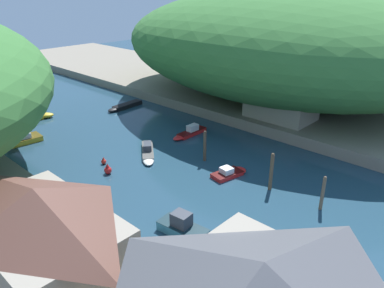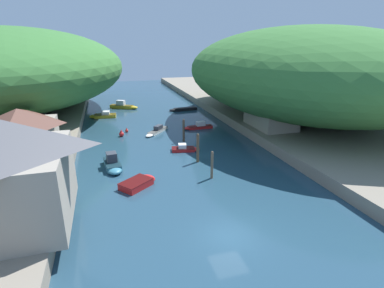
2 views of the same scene
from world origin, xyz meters
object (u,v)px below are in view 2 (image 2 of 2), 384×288
Objects in this scene: boat_near_quay at (186,149)px; boat_mid_channel at (113,164)px; boat_yellow_tender at (103,115)px; channel_buoy_near at (121,134)px; boat_white_cruiser at (139,182)px; channel_buoy_far at (127,131)px; person_on_quay at (44,188)px; boat_moored_right at (182,109)px; boathouse_shed at (21,133)px; right_bank_cottage at (271,112)px; boat_red_skiff at (156,131)px; person_by_boathouse at (39,188)px; boat_navy_launch at (197,127)px; boat_far_upstream at (124,106)px.

boat_mid_channel is at bearing -58.48° from boat_near_quay.
boat_yellow_tender is 13.60m from channel_buoy_near.
boat_yellow_tender is (-3.25, 30.37, 0.02)m from boat_white_cruiser.
person_on_quay reaches higher than channel_buoy_far.
boat_moored_right is 24.08m from boat_near_quay.
boathouse_shed is 1.26× the size of right_bank_cottage.
boat_yellow_tender reaches higher than boat_moored_right.
boat_red_skiff reaches higher than boat_moored_right.
boat_yellow_tender is at bearing -9.49° from person_by_boathouse.
boat_red_skiff reaches higher than boat_near_quay.
boat_white_cruiser is 0.85× the size of boat_mid_channel.
channel_buoy_far is 23.48m from person_on_quay.
person_by_boathouse is (-8.51, -21.87, 2.00)m from channel_buoy_far.
boat_moored_right is at bearing -125.11° from boat_mid_channel.
boat_near_quay is 24.25m from boat_yellow_tender.
boat_mid_channel is (-23.35, -6.56, -3.04)m from right_bank_cottage.
person_by_boathouse is at bearing 135.97° from boat_navy_launch.
right_bank_cottage reaches higher than boat_near_quay.
boat_mid_channel is 9.92m from boat_near_quay.
boat_near_quay is at bearing 42.91° from boat_far_upstream.
boathouse_shed reaches higher than person_by_boathouse.
boat_near_quay is at bearing -54.54° from person_by_boathouse.
right_bank_cottage is 32.33m from person_on_quay.
boat_navy_launch is at bearing -136.66° from boat_red_skiff.
channel_buoy_far is (-12.28, -12.77, 0.02)m from boat_moored_right.
boathouse_shed is at bearing 8.65° from boat_far_upstream.
boat_mid_channel is at bearing -17.03° from person_on_quay.
channel_buoy_near is at bearing -114.63° from channel_buoy_far.
boat_white_cruiser is 30.54m from boat_yellow_tender.
right_bank_cottage reaches higher than boat_yellow_tender.
boat_navy_launch reaches higher than boat_moored_right.
person_on_quay is (-7.90, -2.89, 1.96)m from boat_white_cruiser.
boat_yellow_tender is 6.70× the size of channel_buoy_far.
person_by_boathouse reaches higher than boat_white_cruiser.
channel_buoy_near is 2.22m from channel_buoy_far.
person_by_boathouse is at bearing 176.92° from boat_yellow_tender.
boat_far_upstream reaches higher than channel_buoy_near.
boat_moored_right is 17.72m from channel_buoy_far.
boat_white_cruiser is at bearing 146.80° from boat_navy_launch.
boat_red_skiff is at bearing -33.47° from person_by_boathouse.
boat_near_quay is (-4.58, -9.56, -0.07)m from boat_navy_launch.
person_by_boathouse is (-15.20, -11.22, 2.02)m from boat_near_quay.
boat_white_cruiser is at bearing -51.72° from person_on_quay.
boat_near_quay reaches higher than channel_buoy_far.
boat_near_quay is 2.27× the size of person_by_boathouse.
person_by_boathouse is (-20.79, -34.64, 2.02)m from boat_moored_right.
boathouse_shed is at bearing -21.11° from boat_mid_channel.
boat_far_upstream is (-11.33, 5.50, 0.24)m from boat_moored_right.
person_on_quay is (-19.45, -20.83, 1.95)m from boat_navy_launch.
boathouse_shed is at bearing 131.09° from boat_moored_right.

